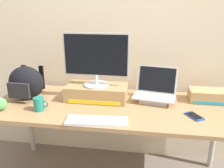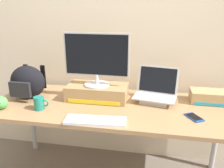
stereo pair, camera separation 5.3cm
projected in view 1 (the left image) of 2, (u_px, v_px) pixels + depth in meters
The scene contains 11 objects.
back_wall at pixel (120, 30), 2.15m from camera, with size 7.00×0.10×2.60m, color beige.
desk at pixel (112, 112), 1.89m from camera, with size 1.99×0.77×0.75m.
toner_box_yellow at pixel (97, 92), 1.97m from camera, with size 0.51×0.26×0.13m.
desktop_monitor at pixel (96, 59), 1.87m from camera, with size 0.55×0.22×0.44m.
open_laptop at pixel (155, 94), 1.94m from camera, with size 0.38×0.30×0.28m.
external_keyboard at pixel (97, 121), 1.58m from camera, with size 0.44×0.16×0.02m.
messenger_backpack at pixel (26, 83), 1.96m from camera, with size 0.31×0.28×0.29m.
coffee_mug at pixel (39, 104), 1.76m from camera, with size 0.12×0.08×0.10m.
cell_phone at pixel (194, 116), 1.67m from camera, with size 0.14×0.16×0.01m.
plush_toy at pixel (0, 104), 1.76m from camera, with size 0.10×0.10×0.10m.
toner_box_cyan at pixel (209, 96), 1.93m from camera, with size 0.32×0.18×0.10m.
Camera 1 is at (0.26, -1.70, 1.51)m, focal length 36.65 mm.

